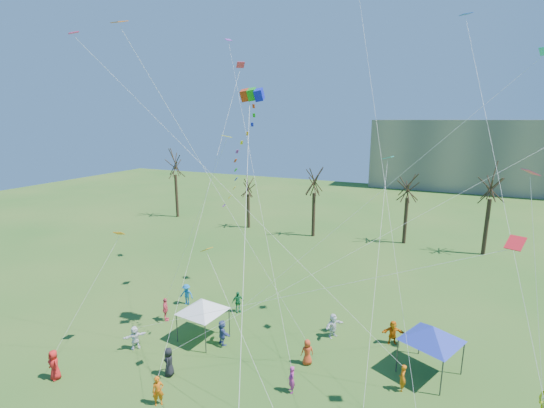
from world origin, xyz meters
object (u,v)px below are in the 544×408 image
at_px(distant_building, 522,157).
at_px(canopy_tent_blue, 432,333).
at_px(big_box_kite, 243,159).
at_px(canopy_tent_white, 203,305).

height_order(distant_building, canopy_tent_blue, distant_building).
relative_size(distant_building, big_box_kite, 3.15).
bearing_deg(canopy_tent_blue, big_box_kite, -171.52).
bearing_deg(distant_building, big_box_kite, -109.91).
relative_size(big_box_kite, canopy_tent_white, 4.87).
xyz_separation_m(distant_building, big_box_kite, (-26.46, -73.07, 5.20)).
bearing_deg(distant_building, canopy_tent_white, -111.78).
height_order(canopy_tent_white, canopy_tent_blue, canopy_tent_blue).
xyz_separation_m(big_box_kite, canopy_tent_white, (-3.00, -0.66, -10.19)).
xyz_separation_m(big_box_kite, canopy_tent_blue, (11.64, 1.74, -10.03)).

